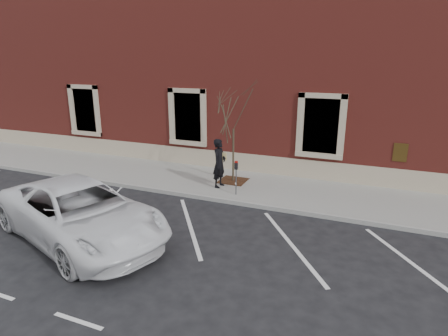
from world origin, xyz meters
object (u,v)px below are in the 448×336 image
at_px(man, 219,163).
at_px(sapling, 234,114).
at_px(parking_meter, 236,171).
at_px(white_truck, 80,212).

bearing_deg(man, sapling, -10.82).
xyz_separation_m(parking_meter, sapling, (-0.66, 1.42, 1.87)).
bearing_deg(man, white_truck, 165.17).
distance_m(man, white_truck, 5.70).
bearing_deg(parking_meter, white_truck, -131.08).
bearing_deg(sapling, parking_meter, -64.92).
xyz_separation_m(man, sapling, (0.25, 0.83, 1.81)).
height_order(man, white_truck, man).
xyz_separation_m(man, white_truck, (-2.03, -5.32, -0.28)).
xyz_separation_m(man, parking_meter, (0.92, -0.58, -0.06)).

